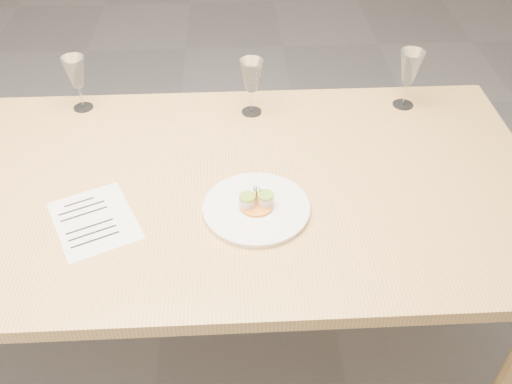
{
  "coord_description": "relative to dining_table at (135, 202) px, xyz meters",
  "views": [
    {
      "loc": [
        0.3,
        -1.28,
        1.81
      ],
      "look_at": [
        0.36,
        -0.11,
        0.8
      ],
      "focal_mm": 40.0,
      "sensor_mm": 36.0,
      "label": 1
    }
  ],
  "objects": [
    {
      "name": "wine_glass_1",
      "position": [
        -0.21,
        0.42,
        0.2
      ],
      "size": [
        0.08,
        0.08,
        0.19
      ],
      "color": "white",
      "rests_on": "dining_table"
    },
    {
      "name": "dinner_plate",
      "position": [
        0.36,
        -0.13,
        0.08
      ],
      "size": [
        0.29,
        0.29,
        0.08
      ],
      "rotation": [
        0.0,
        0.0,
        -0.08
      ],
      "color": "white",
      "rests_on": "dining_table"
    },
    {
      "name": "wine_glass_3",
      "position": [
        0.89,
        0.38,
        0.21
      ],
      "size": [
        0.08,
        0.08,
        0.2
      ],
      "color": "white",
      "rests_on": "dining_table"
    },
    {
      "name": "ground",
      "position": [
        0.0,
        0.0,
        -0.68
      ],
      "size": [
        7.0,
        7.0,
        0.0
      ],
      "primitive_type": "plane",
      "color": "slate",
      "rests_on": "ground"
    },
    {
      "name": "recipe_sheet",
      "position": [
        -0.08,
        -0.15,
        0.07
      ],
      "size": [
        0.29,
        0.32,
        0.0
      ],
      "rotation": [
        0.0,
        0.0,
        0.43
      ],
      "color": "white",
      "rests_on": "dining_table"
    },
    {
      "name": "dining_table",
      "position": [
        0.0,
        0.0,
        0.0
      ],
      "size": [
        2.4,
        1.0,
        0.75
      ],
      "color": "#DEAC60",
      "rests_on": "ground"
    },
    {
      "name": "wine_glass_2",
      "position": [
        0.37,
        0.36,
        0.2
      ],
      "size": [
        0.08,
        0.08,
        0.19
      ],
      "color": "white",
      "rests_on": "dining_table"
    }
  ]
}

